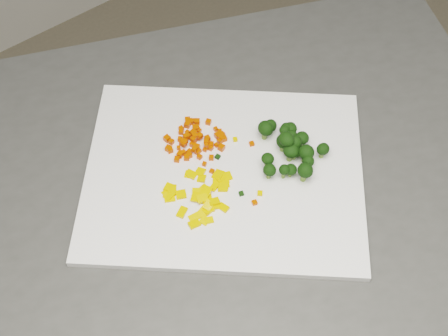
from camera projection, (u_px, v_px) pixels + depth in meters
counter_block at (224, 288)px, 1.32m from camera, size 1.09×0.94×0.90m
cutting_board at (224, 174)px, 0.93m from camera, size 0.52×0.51×0.01m
carrot_pile at (196, 138)px, 0.95m from camera, size 0.09×0.09×0.03m
pepper_pile at (200, 194)px, 0.90m from camera, size 0.11×0.11×0.01m
broccoli_pile at (290, 147)px, 0.92m from camera, size 0.11×0.11×0.05m
carrot_cube_0 at (211, 148)px, 0.95m from camera, size 0.01×0.01×0.01m
carrot_cube_1 at (199, 137)px, 0.95m from camera, size 0.01×0.01×0.01m
carrot_cube_2 at (177, 159)px, 0.94m from camera, size 0.01×0.01×0.01m
carrot_cube_3 at (197, 128)px, 0.97m from camera, size 0.01×0.01×0.01m
carrot_cube_4 at (187, 158)px, 0.94m from camera, size 0.01×0.01×0.01m
carrot_cube_5 at (189, 123)px, 0.98m from camera, size 0.01×0.01×0.01m
carrot_cube_6 at (200, 157)px, 0.94m from camera, size 0.01×0.01×0.01m
carrot_cube_7 at (179, 148)px, 0.95m from camera, size 0.01×0.01×0.01m
carrot_cube_8 at (221, 137)px, 0.96m from camera, size 0.01×0.01×0.01m
carrot_cube_9 at (184, 142)px, 0.95m from camera, size 0.01×0.01×0.01m
carrot_cube_10 at (200, 136)px, 0.95m from camera, size 0.01×0.01×0.01m
carrot_cube_11 at (184, 152)px, 0.94m from camera, size 0.01×0.01×0.01m
carrot_cube_12 at (190, 122)px, 0.98m from camera, size 0.01×0.01×0.01m
carrot_cube_13 at (208, 147)px, 0.95m from camera, size 0.01×0.01×0.01m
carrot_cube_14 at (180, 139)px, 0.96m from camera, size 0.01×0.01×0.01m
carrot_cube_15 at (204, 164)px, 0.93m from camera, size 0.01×0.01×0.01m
carrot_cube_16 at (187, 125)px, 0.97m from camera, size 0.01×0.01×0.01m
carrot_cube_17 at (195, 128)px, 0.97m from camera, size 0.01×0.01×0.01m
carrot_cube_18 at (221, 148)px, 0.95m from camera, size 0.01×0.01×0.01m
carrot_cube_19 at (193, 144)px, 0.95m from camera, size 0.01×0.01×0.01m
carrot_cube_20 at (211, 158)px, 0.94m from camera, size 0.01×0.01×0.01m
carrot_cube_21 at (216, 145)px, 0.95m from camera, size 0.01×0.01×0.01m
carrot_cube_22 at (200, 135)px, 0.96m from camera, size 0.01×0.01×0.01m
carrot_cube_23 at (195, 136)px, 0.96m from camera, size 0.01×0.01×0.01m
carrot_cube_24 at (193, 133)px, 0.96m from camera, size 0.01×0.01×0.01m
carrot_cube_25 at (183, 143)px, 0.95m from camera, size 0.01×0.01×0.01m
carrot_cube_26 at (205, 149)px, 0.95m from camera, size 0.01×0.01×0.01m
carrot_cube_27 at (189, 155)px, 0.94m from camera, size 0.01×0.01×0.01m
carrot_cube_28 at (194, 121)px, 0.98m from camera, size 0.01×0.01×0.01m
carrot_cube_29 at (171, 142)px, 0.95m from camera, size 0.01×0.01×0.01m
carrot_cube_30 at (195, 139)px, 0.96m from camera, size 0.01×0.01×0.01m
carrot_cube_31 at (199, 131)px, 0.97m from camera, size 0.01×0.01×0.01m
carrot_cube_32 at (181, 132)px, 0.96m from camera, size 0.01×0.01×0.01m
carrot_cube_33 at (211, 145)px, 0.95m from camera, size 0.01×0.01×0.01m
carrot_cube_34 at (207, 138)px, 0.95m from camera, size 0.01×0.01×0.01m
carrot_cube_35 at (188, 136)px, 0.96m from camera, size 0.01×0.01×0.01m
carrot_cube_36 at (168, 148)px, 0.95m from camera, size 0.01×0.01×0.01m
carrot_cube_37 at (187, 132)px, 0.97m from camera, size 0.01×0.01×0.01m
carrot_cube_38 at (180, 155)px, 0.94m from camera, size 0.01×0.01×0.01m
carrot_cube_39 at (208, 122)px, 0.98m from camera, size 0.01×0.01×0.01m
carrot_cube_40 at (186, 136)px, 0.95m from camera, size 0.01×0.01×0.01m
carrot_cube_41 at (197, 122)px, 0.98m from camera, size 0.01×0.01×0.01m
carrot_cube_42 at (167, 138)px, 0.96m from camera, size 0.01×0.01×0.01m
carrot_cube_43 at (181, 153)px, 0.94m from camera, size 0.01×0.01×0.01m
carrot_cube_44 at (184, 144)px, 0.94m from camera, size 0.01×0.01×0.01m
carrot_cube_45 at (220, 131)px, 0.97m from camera, size 0.01×0.01×0.01m
carrot_cube_46 at (197, 147)px, 0.95m from camera, size 0.01×0.01×0.01m
carrot_cube_47 at (224, 138)px, 0.96m from camera, size 0.01×0.01×0.01m
carrot_cube_48 at (221, 135)px, 0.96m from camera, size 0.01×0.01×0.01m
carrot_cube_49 at (195, 136)px, 0.95m from camera, size 0.01×0.01×0.01m
carrot_cube_50 at (218, 135)px, 0.96m from camera, size 0.01×0.01×0.01m
carrot_cube_51 at (207, 143)px, 0.94m from camera, size 0.01×0.01×0.01m
carrot_cube_52 at (181, 128)px, 0.97m from camera, size 0.01×0.01×0.01m
carrot_cube_53 at (170, 150)px, 0.95m from camera, size 0.01×0.01×0.01m
carrot_cube_54 at (190, 152)px, 0.94m from camera, size 0.01×0.01×0.01m
carrot_cube_55 at (193, 139)px, 0.95m from camera, size 0.01×0.01×0.01m
carrot_cube_56 at (216, 129)px, 0.97m from camera, size 0.01×0.01×0.01m
carrot_cube_57 at (206, 145)px, 0.94m from camera, size 0.01×0.01×0.01m
carrot_cube_58 at (188, 120)px, 0.98m from camera, size 0.01×0.01×0.01m
carrot_cube_59 at (194, 149)px, 0.94m from camera, size 0.01×0.01×0.01m
carrot_cube_60 at (199, 151)px, 0.95m from camera, size 0.01×0.01×0.01m
carrot_cube_61 at (206, 142)px, 0.94m from camera, size 0.01×0.01×0.01m
carrot_cube_62 at (220, 141)px, 0.96m from camera, size 0.01×0.01×0.01m
carrot_cube_63 at (197, 152)px, 0.94m from camera, size 0.01×0.01×0.01m
pepper_chunk_0 at (169, 196)px, 0.90m from camera, size 0.02×0.02×0.01m
pepper_chunk_1 at (195, 217)px, 0.88m from camera, size 0.02×0.01×0.01m
pepper_chunk_2 at (226, 177)px, 0.92m from camera, size 0.02×0.02×0.00m
pepper_chunk_3 at (191, 174)px, 0.92m from camera, size 0.02×0.02×0.01m
pepper_chunk_4 at (214, 187)px, 0.91m from camera, size 0.02×0.01×0.01m
pepper_chunk_5 at (167, 195)px, 0.90m from camera, size 0.01×0.02×0.00m
pepper_chunk_6 at (205, 221)px, 0.88m from camera, size 0.02×0.02×0.01m
pepper_chunk_7 at (223, 187)px, 0.91m from camera, size 0.02×0.02×0.01m
pepper_chunk_8 at (224, 185)px, 0.91m from camera, size 0.02×0.02×0.01m
pepper_chunk_9 at (172, 189)px, 0.91m from camera, size 0.02×0.02×0.01m
pepper_chunk_10 at (202, 198)px, 0.89m from camera, size 0.02×0.02×0.01m
pepper_chunk_11 at (168, 187)px, 0.91m from camera, size 0.02×0.02×0.01m
pepper_chunk_12 at (209, 220)px, 0.88m from camera, size 0.02×0.01×0.01m
pepper_chunk_13 at (208, 205)px, 0.89m from camera, size 0.02×0.02×0.01m
pepper_chunk_14 at (214, 201)px, 0.89m from camera, size 0.02×0.02×0.01m
pepper_chunk_15 at (224, 184)px, 0.91m from camera, size 0.02×0.02×0.00m
pepper_chunk_16 at (207, 197)px, 0.90m from camera, size 0.02×0.02×0.01m
pepper_chunk_17 at (216, 204)px, 0.89m from camera, size 0.02×0.02×0.01m
pepper_chunk_18 at (170, 197)px, 0.90m from camera, size 0.02×0.02×0.01m
pepper_chunk_19 at (198, 192)px, 0.91m from camera, size 0.02×0.02×0.01m
pepper_chunk_20 at (197, 197)px, 0.90m from camera, size 0.02×0.02×0.00m
pepper_chunk_21 at (206, 189)px, 0.91m from camera, size 0.01×0.02×0.01m
pepper_chunk_22 at (209, 209)px, 0.89m from camera, size 0.02×0.02×0.01m
pepper_chunk_23 at (206, 191)px, 0.90m from camera, size 0.02×0.02×0.00m
pepper_chunk_24 at (189, 175)px, 0.92m from camera, size 0.02×0.02×0.01m
pepper_chunk_25 at (209, 209)px, 0.89m from camera, size 0.02×0.01×0.01m
pepper_chunk_26 at (222, 178)px, 0.92m from camera, size 0.02×0.02×0.00m
pepper_chunk_27 at (203, 213)px, 0.89m from camera, size 0.02×0.02×0.01m
pepper_chunk_28 at (202, 178)px, 0.92m from camera, size 0.02×0.02×0.01m
pepper_chunk_29 at (217, 181)px, 0.92m from camera, size 0.02×0.02×0.00m
pepper_chunk_30 at (181, 194)px, 0.90m from camera, size 0.02×0.02×0.00m
pepper_chunk_31 at (182, 212)px, 0.89m from camera, size 0.02×0.02×0.00m
pepper_chunk_32 at (223, 208)px, 0.89m from camera, size 0.01×0.02×0.01m
pepper_chunk_33 at (218, 175)px, 0.92m from camera, size 0.02×0.02×0.01m
pepper_chunk_34 at (194, 224)px, 0.88m from camera, size 0.02×0.01×0.01m
pepper_chunk_35 at (221, 178)px, 0.92m from camera, size 0.01×0.01×0.01m
pepper_chunk_36 at (200, 172)px, 0.93m from camera, size 0.02×0.02×0.01m
broccoli_floret_0 at (304, 173)px, 0.91m from camera, size 0.03×0.03×0.03m
broccoli_floret_1 at (267, 162)px, 0.92m from camera, size 0.03×0.03×0.03m
broccoli_floret_2 at (290, 130)px, 0.96m from camera, size 0.03×0.03×0.02m
broccoli_floret_3 at (286, 142)px, 0.92m from camera, size 0.03×0.03×0.03m
broccoli_floret_4 at (265, 132)px, 0.95m from camera, size 0.03×0.03×0.03m
broccoli_floret_5 at (269, 172)px, 0.91m from camera, size 0.03×0.03×0.03m
broccoli_floret_6 at (322, 151)px, 0.93m from camera, size 0.03×0.03×0.03m
broccoli_floret_7 at (284, 133)px, 0.95m from camera, size 0.02×0.02×0.03m
broccoli_floret_8 at (283, 144)px, 0.94m from camera, size 0.03×0.03×0.03m
broccoli_floret_9 at (290, 153)px, 0.93m from camera, size 0.03×0.03×0.03m
broccoli_floret_10 at (290, 171)px, 0.92m from camera, size 0.02×0.02×0.02m
broccoli_floret_11 at (290, 138)px, 0.95m from camera, size 0.03×0.03×0.03m
broccoli_floret_12 at (301, 140)px, 0.94m from camera, size 0.03×0.03×0.03m
broccoli_floret_13 at (294, 154)px, 0.93m from camera, size 0.02×0.02×0.02m
broccoli_floret_14 at (286, 131)px, 0.95m from camera, size 0.02×0.02×0.03m
broccoli_floret_15 at (294, 146)px, 0.93m from camera, size 0.03×0.03×0.03m
broccoli_floret_16 at (284, 172)px, 0.91m from camera, size 0.02×0.02×0.03m
broccoli_floret_17 at (287, 146)px, 0.94m from camera, size 0.03×0.03×0.03m
broccoli_floret_18 at (269, 128)px, 0.96m from camera, size 0.03×0.03×0.03m
broccoli_floret_19 at (306, 155)px, 0.93m from camera, size 0.03×0.03×0.03m
broccoli_floret_20 at (307, 164)px, 0.92m from camera, size 0.02×0.02×0.03m
broccoli_floret_21 at (305, 155)px, 0.93m from camera, size 0.03×0.03×0.03m
broccoli_floret_22 at (295, 147)px, 0.94m from camera, size 0.02×0.02×0.02m
stray_bit_0 at (173, 195)px, 0.90m from camera, size 0.01×0.01×0.00m
stray_bit_1 at (252, 144)px, 0.95m from camera, size 0.01×0.01×0.00m
stray_bit_2 at (241, 194)px, 0.90m from camera, size 0.01×0.01×0.00m
stray_bit_3 at (212, 171)px, 0.93m from camera, size 0.01×0.01×0.00m
stray_bit_4 at (260, 193)px, 0.90m from camera, size 0.01×0.01×0.01m
stray_bit_5 at (235, 139)px, 0.96m from camera, size 0.01×0.01×0.00m
stray_bit_6 at (203, 202)px, 0.90m from camera, size 0.01×0.01×0.00m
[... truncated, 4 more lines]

